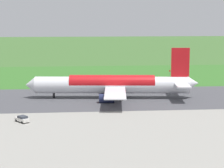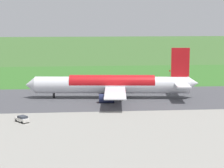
{
  "view_description": "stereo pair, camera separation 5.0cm",
  "coord_description": "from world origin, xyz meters",
  "px_view_note": "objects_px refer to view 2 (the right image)",
  "views": [
    {
      "loc": [
        25.34,
        136.22,
        25.8
      ],
      "look_at": [
        12.42,
        0.0,
        4.5
      ],
      "focal_mm": 71.34,
      "sensor_mm": 36.0,
      "label": 1
    },
    {
      "loc": [
        25.29,
        136.23,
        25.8
      ],
      "look_at": [
        12.42,
        0.0,
        4.5
      ],
      "focal_mm": 71.34,
      "sensor_mm": 36.0,
      "label": 2
    }
  ],
  "objects_px": {
    "airliner_main": "(113,84)",
    "no_stopping_sign": "(170,73)",
    "service_car_followme": "(22,119)",
    "traffic_cone_orange": "(159,76)"
  },
  "relations": [
    {
      "from": "airliner_main",
      "to": "no_stopping_sign",
      "type": "bearing_deg",
      "value": -121.66
    },
    {
      "from": "service_car_followme",
      "to": "airliner_main",
      "type": "bearing_deg",
      "value": -130.49
    },
    {
      "from": "airliner_main",
      "to": "traffic_cone_orange",
      "type": "relative_size",
      "value": 98.45
    },
    {
      "from": "no_stopping_sign",
      "to": "traffic_cone_orange",
      "type": "xyz_separation_m",
      "value": [
        4.71,
        -0.24,
        -1.41
      ]
    },
    {
      "from": "service_car_followme",
      "to": "no_stopping_sign",
      "type": "xyz_separation_m",
      "value": [
        -53.43,
        -75.37,
        0.84
      ]
    },
    {
      "from": "traffic_cone_orange",
      "to": "no_stopping_sign",
      "type": "bearing_deg",
      "value": 177.14
    },
    {
      "from": "airliner_main",
      "to": "traffic_cone_orange",
      "type": "xyz_separation_m",
      "value": [
        -23.66,
        -46.26,
        -4.08
      ]
    },
    {
      "from": "airliner_main",
      "to": "traffic_cone_orange",
      "type": "height_order",
      "value": "airliner_main"
    },
    {
      "from": "airliner_main",
      "to": "no_stopping_sign",
      "type": "relative_size",
      "value": 19.01
    },
    {
      "from": "airliner_main",
      "to": "traffic_cone_orange",
      "type": "distance_m",
      "value": 52.12
    }
  ]
}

